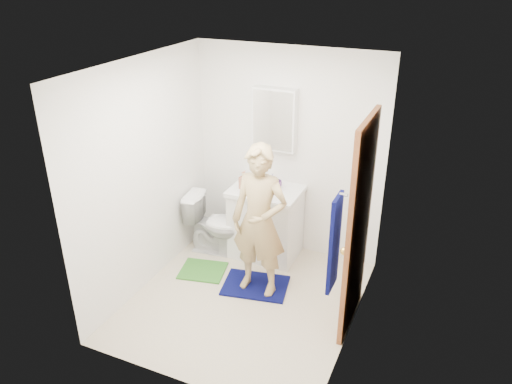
% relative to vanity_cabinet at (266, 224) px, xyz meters
% --- Properties ---
extents(floor, '(2.20, 2.40, 0.02)m').
position_rel_vanity_cabinet_xyz_m(floor, '(0.15, -0.91, -0.41)').
color(floor, beige).
rests_on(floor, ground).
extents(ceiling, '(2.20, 2.40, 0.02)m').
position_rel_vanity_cabinet_xyz_m(ceiling, '(0.15, -0.91, 2.01)').
color(ceiling, white).
rests_on(ceiling, ground).
extents(wall_back, '(2.20, 0.02, 2.40)m').
position_rel_vanity_cabinet_xyz_m(wall_back, '(0.15, 0.30, 0.80)').
color(wall_back, white).
rests_on(wall_back, ground).
extents(wall_front, '(2.20, 0.02, 2.40)m').
position_rel_vanity_cabinet_xyz_m(wall_front, '(0.15, -2.12, 0.80)').
color(wall_front, white).
rests_on(wall_front, ground).
extents(wall_left, '(0.02, 2.40, 2.40)m').
position_rel_vanity_cabinet_xyz_m(wall_left, '(-0.96, -0.91, 0.80)').
color(wall_left, white).
rests_on(wall_left, ground).
extents(wall_right, '(0.02, 2.40, 2.40)m').
position_rel_vanity_cabinet_xyz_m(wall_right, '(1.26, -0.91, 0.80)').
color(wall_right, white).
rests_on(wall_right, ground).
extents(vanity_cabinet, '(0.75, 0.55, 0.80)m').
position_rel_vanity_cabinet_xyz_m(vanity_cabinet, '(0.00, 0.00, 0.00)').
color(vanity_cabinet, white).
rests_on(vanity_cabinet, floor).
extents(countertop, '(0.79, 0.59, 0.05)m').
position_rel_vanity_cabinet_xyz_m(countertop, '(0.00, 0.00, 0.43)').
color(countertop, white).
rests_on(countertop, vanity_cabinet).
extents(sink_basin, '(0.40, 0.40, 0.03)m').
position_rel_vanity_cabinet_xyz_m(sink_basin, '(0.00, 0.00, 0.44)').
color(sink_basin, white).
rests_on(sink_basin, countertop).
extents(faucet, '(0.03, 0.03, 0.12)m').
position_rel_vanity_cabinet_xyz_m(faucet, '(0.00, 0.18, 0.51)').
color(faucet, silver).
rests_on(faucet, countertop).
extents(medicine_cabinet, '(0.50, 0.12, 0.70)m').
position_rel_vanity_cabinet_xyz_m(medicine_cabinet, '(0.00, 0.22, 1.20)').
color(medicine_cabinet, white).
rests_on(medicine_cabinet, wall_back).
extents(mirror_panel, '(0.46, 0.01, 0.66)m').
position_rel_vanity_cabinet_xyz_m(mirror_panel, '(0.00, 0.16, 1.20)').
color(mirror_panel, white).
rests_on(mirror_panel, wall_back).
extents(door, '(0.05, 0.80, 2.05)m').
position_rel_vanity_cabinet_xyz_m(door, '(1.22, -0.76, 0.62)').
color(door, '#9D562B').
rests_on(door, ground).
extents(door_knob, '(0.07, 0.07, 0.07)m').
position_rel_vanity_cabinet_xyz_m(door_knob, '(1.18, -1.08, 0.55)').
color(door_knob, gold).
rests_on(door_knob, door).
extents(towel, '(0.03, 0.24, 0.80)m').
position_rel_vanity_cabinet_xyz_m(towel, '(1.18, -1.48, 0.85)').
color(towel, '#070A47').
rests_on(towel, wall_right).
extents(towel_hook, '(0.06, 0.02, 0.02)m').
position_rel_vanity_cabinet_xyz_m(towel_hook, '(1.22, -1.48, 1.27)').
color(towel_hook, silver).
rests_on(towel_hook, wall_right).
extents(toilet, '(0.76, 0.49, 0.73)m').
position_rel_vanity_cabinet_xyz_m(toilet, '(-0.56, -0.17, -0.04)').
color(toilet, white).
rests_on(toilet, floor).
extents(bath_mat, '(0.76, 0.61, 0.02)m').
position_rel_vanity_cabinet_xyz_m(bath_mat, '(0.16, -0.65, -0.39)').
color(bath_mat, '#070A47').
rests_on(bath_mat, floor).
extents(green_rug, '(0.57, 0.51, 0.02)m').
position_rel_vanity_cabinet_xyz_m(green_rug, '(-0.50, -0.63, -0.39)').
color(green_rug, '#3A842C').
rests_on(green_rug, floor).
extents(soap_dispenser, '(0.11, 0.11, 0.21)m').
position_rel_vanity_cabinet_xyz_m(soap_dispenser, '(-0.23, -0.08, 0.55)').
color(soap_dispenser, '#A8694E').
rests_on(soap_dispenser, countertop).
extents(toothbrush_cup, '(0.14, 0.14, 0.09)m').
position_rel_vanity_cabinet_xyz_m(toothbrush_cup, '(0.10, 0.07, 0.50)').
color(toothbrush_cup, '#66397E').
rests_on(toothbrush_cup, countertop).
extents(man, '(0.59, 0.40, 1.61)m').
position_rel_vanity_cabinet_xyz_m(man, '(0.22, -0.69, 0.43)').
color(man, tan).
rests_on(man, bath_mat).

